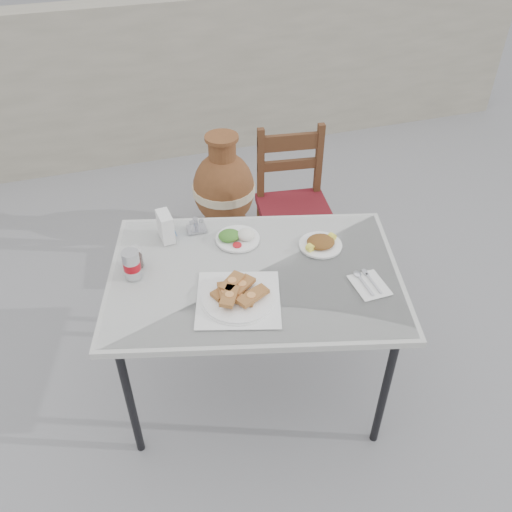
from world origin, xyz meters
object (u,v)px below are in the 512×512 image
object	(u,v)px
cafe_table	(255,282)
chair	(293,206)
cola_glass	(136,259)
condiment_caddy	(196,226)
terracotta_urn	(224,189)
salad_rice_plate	(237,237)
pide_plate	(238,294)
soda_can	(132,264)
salad_chopped_plate	(321,243)
napkin_holder	(166,226)

from	to	relation	value
cafe_table	chair	world-z (taller)	chair
cafe_table	cola_glass	size ratio (longest dim) A/B	15.16
condiment_caddy	terracotta_urn	world-z (taller)	condiment_caddy
salad_rice_plate	chair	xyz separation A→B (m)	(0.49, 0.55, -0.29)
cola_glass	condiment_caddy	distance (m)	0.34
pide_plate	soda_can	size ratio (longest dim) A/B	3.21
salad_rice_plate	cola_glass	bearing A→B (deg)	-174.27
salad_chopped_plate	terracotta_urn	distance (m)	1.29
chair	soda_can	bearing A→B (deg)	-137.71
salad_rice_plate	terracotta_urn	bearing A→B (deg)	78.97
chair	terracotta_urn	bearing A→B (deg)	127.37
salad_chopped_plate	napkin_holder	xyz separation A→B (m)	(-0.63, 0.26, 0.05)
pide_plate	soda_can	world-z (taller)	soda_can
napkin_holder	salad_rice_plate	bearing A→B (deg)	-25.06
napkin_holder	chair	world-z (taller)	chair
pide_plate	salad_chopped_plate	xyz separation A→B (m)	(0.44, 0.22, -0.01)
cafe_table	pide_plate	bearing A→B (deg)	-129.05
cafe_table	chair	xyz separation A→B (m)	(0.48, 0.79, -0.22)
cafe_table	soda_can	distance (m)	0.51
condiment_caddy	chair	size ratio (longest dim) A/B	0.10
salad_chopped_plate	condiment_caddy	world-z (taller)	condiment_caddy
napkin_holder	condiment_caddy	xyz separation A→B (m)	(0.14, 0.02, -0.04)
pide_plate	napkin_holder	xyz separation A→B (m)	(-0.19, 0.48, 0.03)
soda_can	napkin_holder	xyz separation A→B (m)	(0.18, 0.21, 0.00)
salad_chopped_plate	cola_glass	size ratio (longest dim) A/B	2.09
napkin_holder	condiment_caddy	distance (m)	0.15
soda_can	salad_rice_plate	bearing A→B (deg)	12.75
salad_chopped_plate	soda_can	distance (m)	0.81
terracotta_urn	cola_glass	bearing A→B (deg)	-120.84
cafe_table	napkin_holder	distance (m)	0.47
cafe_table	cola_glass	bearing A→B (deg)	157.62
cola_glass	soda_can	bearing A→B (deg)	-109.03
napkin_holder	soda_can	bearing A→B (deg)	-134.55
condiment_caddy	chair	distance (m)	0.83
salad_rice_plate	soda_can	world-z (taller)	soda_can
condiment_caddy	napkin_holder	bearing A→B (deg)	-172.40
soda_can	terracotta_urn	bearing A→B (deg)	59.73
salad_chopped_plate	terracotta_urn	xyz separation A→B (m)	(-0.13, 1.21, -0.42)
pide_plate	cola_glass	size ratio (longest dim) A/B	4.45
cola_glass	terracotta_urn	distance (m)	1.36
cafe_table	chair	distance (m)	0.95
pide_plate	salad_chopped_plate	world-z (taller)	pide_plate
salad_chopped_plate	chair	size ratio (longest dim) A/B	0.21
salad_rice_plate	condiment_caddy	bearing A→B (deg)	140.96
terracotta_urn	chair	bearing A→B (deg)	-60.49
salad_rice_plate	napkin_holder	xyz separation A→B (m)	(-0.30, 0.11, 0.05)
salad_chopped_plate	chair	distance (m)	0.78
soda_can	cola_glass	xyz separation A→B (m)	(0.02, 0.06, -0.02)
soda_can	condiment_caddy	distance (m)	0.40
salad_chopped_plate	cola_glass	distance (m)	0.80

